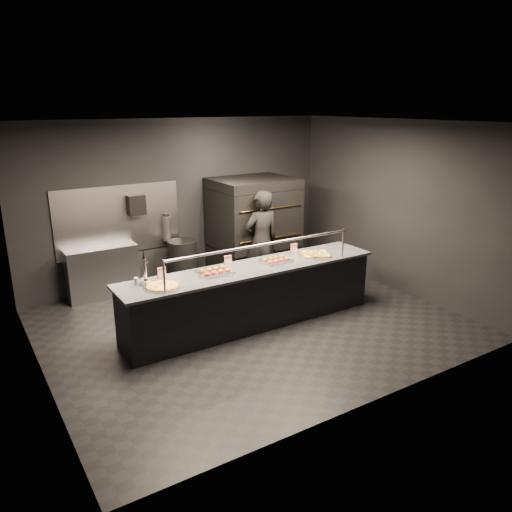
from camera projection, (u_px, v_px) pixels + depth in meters
name	position (u px, v px, depth m)	size (l,w,h in m)	color
room	(249.00, 229.00, 7.26)	(6.04, 6.00, 3.00)	black
service_counter	(252.00, 296.00, 7.53)	(4.10, 0.78, 1.37)	black
pizza_oven	(253.00, 228.00, 9.53)	(1.50, 1.23, 1.91)	black
prep_shelf	(103.00, 273.00, 8.60)	(1.20, 0.35, 0.90)	#99999E
towel_dispenser	(136.00, 205.00, 8.69)	(0.30, 0.20, 0.35)	black
fire_extinguisher	(167.00, 228.00, 9.12)	(0.14, 0.14, 0.51)	#B2B2B7
beer_tap	(145.00, 275.00, 6.64)	(0.13, 0.18, 0.50)	silver
round_pizza	(162.00, 286.00, 6.59)	(0.50, 0.50, 0.03)	silver
slider_tray_a	(215.00, 271.00, 7.12)	(0.58, 0.50, 0.08)	silver
slider_tray_b	(276.00, 260.00, 7.64)	(0.53, 0.46, 0.07)	silver
square_pizza	(315.00, 254.00, 7.96)	(0.53, 0.53, 0.05)	silver
condiment_jar	(138.00, 281.00, 6.71)	(0.14, 0.06, 0.09)	silver
tent_cards	(231.00, 260.00, 7.51)	(2.40, 0.04, 0.15)	white
trash_bin	(183.00, 264.00, 9.12)	(0.52, 0.52, 0.87)	black
worker	(261.00, 241.00, 8.82)	(0.66, 0.44, 1.82)	black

